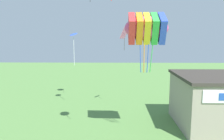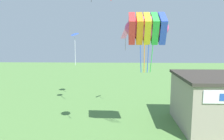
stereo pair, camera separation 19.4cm
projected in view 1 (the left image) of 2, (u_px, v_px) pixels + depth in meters
kite_rainbow_parafoil at (146, 28)px, 14.87m from camera, size 3.03×2.29×4.16m
kite_blue_delta at (74, 36)px, 22.18m from camera, size 1.15×1.14×3.37m
kite_pink_diamond at (124, 34)px, 21.47m from camera, size 0.98×1.09×2.32m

